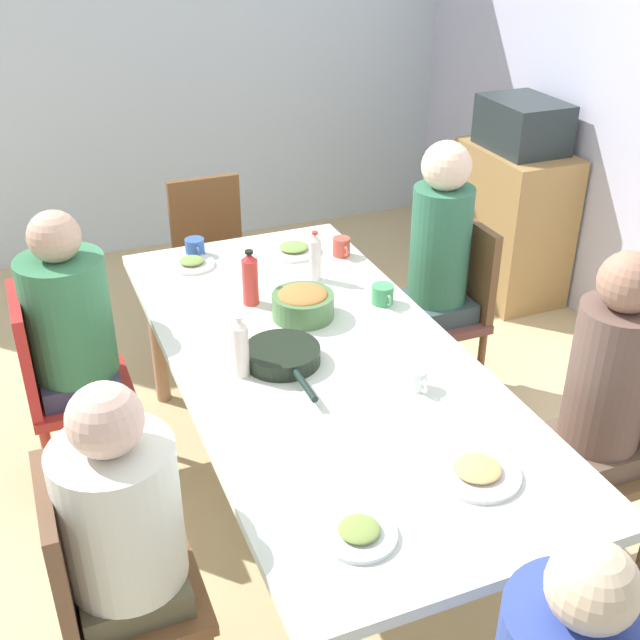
% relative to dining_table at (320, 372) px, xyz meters
% --- Properties ---
extents(ground_plane, '(7.00, 7.00, 0.00)m').
position_rel_dining_table_xyz_m(ground_plane, '(0.00, 0.00, -0.68)').
color(ground_plane, '#CDB380').
extents(wall_left, '(0.12, 4.34, 2.60)m').
position_rel_dining_table_xyz_m(wall_left, '(-2.97, 0.00, 0.62)').
color(wall_left, silver).
rests_on(wall_left, ground_plane).
extents(dining_table, '(2.28, 1.03, 0.75)m').
position_rel_dining_table_xyz_m(dining_table, '(0.00, 0.00, 0.00)').
color(dining_table, silver).
rests_on(dining_table, ground_plane).
extents(chair_0, '(0.40, 0.40, 0.90)m').
position_rel_dining_table_xyz_m(chair_0, '(-0.57, -0.89, -0.17)').
color(chair_0, '#AD2A23').
rests_on(chair_0, ground_plane).
extents(person_0, '(0.33, 0.33, 1.22)m').
position_rel_dining_table_xyz_m(person_0, '(-0.57, -0.80, 0.06)').
color(person_0, '#2C3B56').
rests_on(person_0, ground_plane).
extents(chair_1, '(0.40, 0.40, 0.90)m').
position_rel_dining_table_xyz_m(chair_1, '(0.57, -0.89, -0.17)').
color(chair_1, brown).
rests_on(chair_1, ground_plane).
extents(person_1, '(0.33, 0.33, 1.18)m').
position_rel_dining_table_xyz_m(person_1, '(0.57, -0.80, 0.03)').
color(person_1, brown).
rests_on(person_1, ground_plane).
extents(chair_2, '(0.40, 0.40, 0.90)m').
position_rel_dining_table_xyz_m(chair_2, '(-0.57, 0.89, -0.17)').
color(chair_2, brown).
rests_on(chair_2, ground_plane).
extents(person_2, '(0.30, 0.30, 1.29)m').
position_rel_dining_table_xyz_m(person_2, '(-0.57, 0.80, 0.08)').
color(person_2, '#444745').
rests_on(person_2, ground_plane).
extents(chair_4, '(0.40, 0.40, 0.90)m').
position_rel_dining_table_xyz_m(chair_4, '(-1.52, 0.00, -0.17)').
color(chair_4, brown).
rests_on(chair_4, ground_plane).
extents(chair_5, '(0.40, 0.40, 0.90)m').
position_rel_dining_table_xyz_m(chair_5, '(0.57, 0.89, -0.17)').
color(chair_5, brown).
rests_on(chair_5, ground_plane).
extents(person_5, '(0.30, 0.30, 1.26)m').
position_rel_dining_table_xyz_m(person_5, '(0.57, 0.80, 0.06)').
color(person_5, brown).
rests_on(person_5, ground_plane).
extents(plate_0, '(0.20, 0.20, 0.04)m').
position_rel_dining_table_xyz_m(plate_0, '(0.87, -0.24, 0.08)').
color(plate_0, silver).
rests_on(plate_0, dining_table).
extents(plate_1, '(0.20, 0.20, 0.04)m').
position_rel_dining_table_xyz_m(plate_1, '(-0.92, -0.24, 0.08)').
color(plate_1, white).
rests_on(plate_1, dining_table).
extents(plate_2, '(0.25, 0.25, 0.04)m').
position_rel_dining_table_xyz_m(plate_2, '(-0.88, 0.23, 0.08)').
color(plate_2, silver).
rests_on(plate_2, dining_table).
extents(plate_3, '(0.26, 0.26, 0.04)m').
position_rel_dining_table_xyz_m(plate_3, '(0.78, 0.18, 0.08)').
color(plate_3, white).
rests_on(plate_3, dining_table).
extents(bowl_0, '(0.24, 0.24, 0.12)m').
position_rel_dining_table_xyz_m(bowl_0, '(-0.30, 0.05, 0.13)').
color(bowl_0, '#4E7744').
rests_on(bowl_0, dining_table).
extents(serving_pan, '(0.45, 0.27, 0.06)m').
position_rel_dining_table_xyz_m(serving_pan, '(-0.01, -0.14, 0.10)').
color(serving_pan, black).
rests_on(serving_pan, dining_table).
extents(cup_0, '(0.11, 0.08, 0.09)m').
position_rel_dining_table_xyz_m(cup_0, '(-0.77, 0.42, 0.11)').
color(cup_0, '#C74D3C').
rests_on(cup_0, dining_table).
extents(cup_1, '(0.11, 0.07, 0.07)m').
position_rel_dining_table_xyz_m(cup_1, '(0.32, 0.23, 0.11)').
color(cup_1, white).
rests_on(cup_1, dining_table).
extents(cup_2, '(0.12, 0.09, 0.08)m').
position_rel_dining_table_xyz_m(cup_2, '(-1.03, -0.20, 0.11)').
color(cup_2, '#3458A5').
rests_on(cup_2, dining_table).
extents(cup_3, '(0.13, 0.09, 0.08)m').
position_rel_dining_table_xyz_m(cup_3, '(-0.28, 0.39, 0.11)').
color(cup_3, '#43955C').
rests_on(cup_3, dining_table).
extents(bottle_0, '(0.06, 0.06, 0.23)m').
position_rel_dining_table_xyz_m(bottle_0, '(0.01, -0.30, 0.18)').
color(bottle_0, silver).
rests_on(bottle_0, dining_table).
extents(bottle_1, '(0.05, 0.05, 0.22)m').
position_rel_dining_table_xyz_m(bottle_1, '(-0.59, 0.21, 0.17)').
color(bottle_1, silver).
rests_on(bottle_1, dining_table).
extents(bottle_2, '(0.07, 0.07, 0.23)m').
position_rel_dining_table_xyz_m(bottle_2, '(-0.48, -0.11, 0.18)').
color(bottle_2, red).
rests_on(bottle_2, dining_table).
extents(side_cabinet, '(0.70, 0.44, 0.90)m').
position_rel_dining_table_xyz_m(side_cabinet, '(-1.42, 1.81, -0.23)').
color(side_cabinet, '#A98149').
rests_on(side_cabinet, ground_plane).
extents(microwave, '(0.48, 0.36, 0.28)m').
position_rel_dining_table_xyz_m(microwave, '(-1.42, 1.81, 0.36)').
color(microwave, '#262F30').
rests_on(microwave, side_cabinet).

